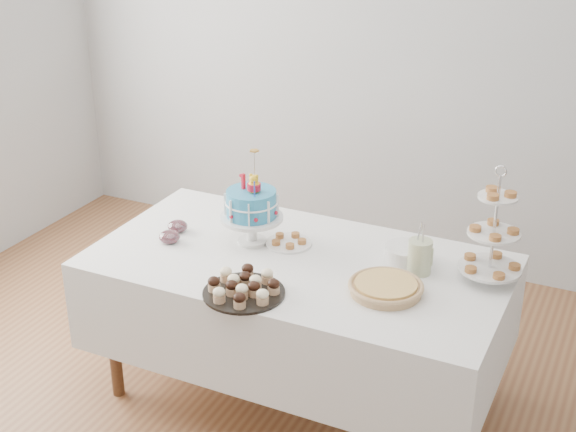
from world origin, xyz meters
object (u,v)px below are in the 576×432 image
at_px(pastry_plate, 289,242).
at_px(utensil_pitcher, 420,255).
at_px(birthday_cake, 252,219).
at_px(jam_bowl_b, 178,226).
at_px(tiered_stand, 494,234).
at_px(plate_stack, 406,254).
at_px(pie, 386,287).
at_px(table, 298,302).
at_px(jam_bowl_a, 170,237).
at_px(cupcake_tray, 244,286).

height_order(pastry_plate, utensil_pitcher, utensil_pitcher).
relative_size(birthday_cake, jam_bowl_b, 4.71).
height_order(tiered_stand, plate_stack, tiered_stand).
relative_size(tiered_stand, jam_bowl_b, 5.49).
xyz_separation_m(pie, jam_bowl_b, (-1.14, 0.14, -0.00)).
xyz_separation_m(table, tiered_stand, (0.84, 0.19, 0.45)).
bearing_deg(jam_bowl_b, tiered_stand, 6.35).
relative_size(tiered_stand, jam_bowl_a, 5.29).
relative_size(cupcake_tray, utensil_pitcher, 1.46).
xyz_separation_m(pastry_plate, jam_bowl_a, (-0.53, -0.23, 0.01)).
bearing_deg(plate_stack, pie, -87.69).
distance_m(table, pastry_plate, 0.29).
xyz_separation_m(cupcake_tray, utensil_pitcher, (0.62, 0.51, 0.05)).
relative_size(plate_stack, jam_bowl_b, 2.01).
distance_m(birthday_cake, cupcake_tray, 0.51).
bearing_deg(cupcake_tray, birthday_cake, 113.82).
distance_m(tiered_stand, pastry_plate, 0.97).
height_order(birthday_cake, pie, birthday_cake).
relative_size(cupcake_tray, tiered_stand, 0.66).
height_order(birthday_cake, cupcake_tray, birthday_cake).
xyz_separation_m(table, jam_bowl_a, (-0.64, -0.10, 0.26)).
relative_size(tiered_stand, plate_stack, 2.74).
distance_m(cupcake_tray, utensil_pitcher, 0.80).
bearing_deg(jam_bowl_b, plate_stack, 9.10).
bearing_deg(cupcake_tray, plate_stack, 47.97).
xyz_separation_m(birthday_cake, jam_bowl_a, (-0.36, -0.17, -0.10)).
bearing_deg(utensil_pitcher, pastry_plate, -178.09).
xyz_separation_m(tiered_stand, jam_bowl_b, (-1.51, -0.17, -0.20)).
relative_size(table, tiered_stand, 3.55).
relative_size(cupcake_tray, jam_bowl_b, 3.61).
bearing_deg(jam_bowl_a, birthday_cake, 24.93).
xyz_separation_m(cupcake_tray, jam_bowl_a, (-0.56, 0.29, -0.01)).
xyz_separation_m(cupcake_tray, pastry_plate, (-0.03, 0.52, -0.02)).
xyz_separation_m(table, jam_bowl_b, (-0.67, 0.02, 0.25)).
bearing_deg(plate_stack, table, -156.36).
distance_m(tiered_stand, jam_bowl_a, 1.52).
bearing_deg(tiered_stand, jam_bowl_a, -168.94).
bearing_deg(pie, pastry_plate, 156.87).
height_order(plate_stack, pastry_plate, plate_stack).
bearing_deg(birthday_cake, cupcake_tray, -43.73).
bearing_deg(plate_stack, utensil_pitcher, -42.54).
distance_m(table, pie, 0.55).
xyz_separation_m(pie, plate_stack, (-0.01, 0.32, 0.01)).
xyz_separation_m(cupcake_tray, pie, (0.54, 0.27, -0.01)).
relative_size(birthday_cake, cupcake_tray, 1.31).
xyz_separation_m(tiered_stand, utensil_pitcher, (-0.30, -0.07, -0.14)).
distance_m(tiered_stand, jam_bowl_b, 1.53).
relative_size(birthday_cake, pastry_plate, 2.07).
bearing_deg(utensil_pitcher, birthday_cake, -173.76).
bearing_deg(jam_bowl_b, cupcake_tray, -34.46).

